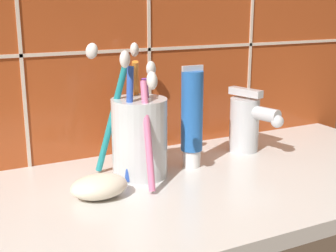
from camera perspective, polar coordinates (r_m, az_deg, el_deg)
sink_counter at (r=64.36cm, az=2.41°, el=-7.85°), size 79.23×34.15×2.00cm
tile_wall_backsplash at (r=74.95cm, az=-4.05°, el=13.76°), size 89.23×1.72×48.83cm
toothbrush_cup at (r=65.12cm, az=-3.57°, el=-1.00°), size 10.33×17.39×18.75cm
toothpaste_tube at (r=68.37cm, az=2.93°, el=1.05°), size 3.36×3.20×15.14cm
sink_faucet at (r=77.11cm, az=9.63°, el=0.49°), size 5.15×10.14×10.40cm
soap_bar at (r=59.72cm, az=-8.38°, el=-7.29°), size 7.30×5.38×2.95cm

